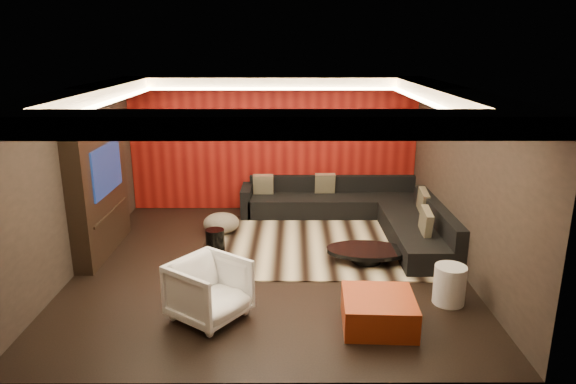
{
  "coord_description": "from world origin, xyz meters",
  "views": [
    {
      "loc": [
        0.27,
        -7.62,
        3.44
      ],
      "look_at": [
        0.3,
        0.6,
        1.05
      ],
      "focal_mm": 32.0,
      "sensor_mm": 36.0,
      "label": 1
    }
  ],
  "objects_px": {
    "drum_stool": "(215,240)",
    "sectional_sofa": "(361,213)",
    "orange_ottoman": "(378,311)",
    "coffee_table": "(367,255)",
    "armchair": "(209,290)",
    "white_side_table": "(449,285)"
  },
  "relations": [
    {
      "from": "coffee_table",
      "to": "orange_ottoman",
      "type": "bearing_deg",
      "value": -94.29
    },
    {
      "from": "white_side_table",
      "to": "armchair",
      "type": "height_order",
      "value": "armchair"
    },
    {
      "from": "sectional_sofa",
      "to": "drum_stool",
      "type": "bearing_deg",
      "value": -154.01
    },
    {
      "from": "white_side_table",
      "to": "orange_ottoman",
      "type": "relative_size",
      "value": 0.61
    },
    {
      "from": "white_side_table",
      "to": "sectional_sofa",
      "type": "xyz_separation_m",
      "value": [
        -0.77,
        3.13,
        -0.01
      ]
    },
    {
      "from": "drum_stool",
      "to": "orange_ottoman",
      "type": "height_order",
      "value": "drum_stool"
    },
    {
      "from": "sectional_sofa",
      "to": "armchair",
      "type": "bearing_deg",
      "value": -124.88
    },
    {
      "from": "sectional_sofa",
      "to": "orange_ottoman",
      "type": "bearing_deg",
      "value": -94.68
    },
    {
      "from": "white_side_table",
      "to": "orange_ottoman",
      "type": "xyz_separation_m",
      "value": [
        -1.07,
        -0.58,
        -0.07
      ]
    },
    {
      "from": "orange_ottoman",
      "to": "sectional_sofa",
      "type": "relative_size",
      "value": 0.24
    },
    {
      "from": "armchair",
      "to": "sectional_sofa",
      "type": "height_order",
      "value": "armchair"
    },
    {
      "from": "drum_stool",
      "to": "sectional_sofa",
      "type": "xyz_separation_m",
      "value": [
        2.68,
        1.31,
        0.05
      ]
    },
    {
      "from": "coffee_table",
      "to": "white_side_table",
      "type": "height_order",
      "value": "white_side_table"
    },
    {
      "from": "drum_stool",
      "to": "armchair",
      "type": "bearing_deg",
      "value": -84.15
    },
    {
      "from": "white_side_table",
      "to": "sectional_sofa",
      "type": "bearing_deg",
      "value": 103.75
    },
    {
      "from": "coffee_table",
      "to": "white_side_table",
      "type": "xyz_separation_m",
      "value": [
        0.92,
        -1.35,
        0.14
      ]
    },
    {
      "from": "coffee_table",
      "to": "drum_stool",
      "type": "xyz_separation_m",
      "value": [
        -2.52,
        0.47,
        0.08
      ]
    },
    {
      "from": "armchair",
      "to": "white_side_table",
      "type": "bearing_deg",
      "value": -46.59
    },
    {
      "from": "coffee_table",
      "to": "white_side_table",
      "type": "relative_size",
      "value": 2.42
    },
    {
      "from": "drum_stool",
      "to": "orange_ottoman",
      "type": "xyz_separation_m",
      "value": [
        2.38,
        -2.41,
        -0.01
      ]
    },
    {
      "from": "orange_ottoman",
      "to": "coffee_table",
      "type": "bearing_deg",
      "value": 85.71
    },
    {
      "from": "drum_stool",
      "to": "coffee_table",
      "type": "bearing_deg",
      "value": -10.57
    }
  ]
}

